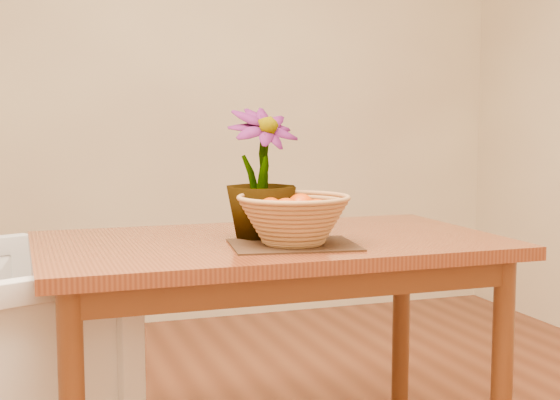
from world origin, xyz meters
name	(u,v)px	position (x,y,z in m)	size (l,w,h in m)	color
wall_back	(156,74)	(0.00, 2.25, 1.35)	(4.00, 0.02, 2.70)	#FBECBF
table	(271,267)	(0.00, 0.30, 0.66)	(1.40, 0.80, 0.75)	brown
placemat	(294,245)	(0.02, 0.15, 0.75)	(0.36, 0.27, 0.01)	#351F13
wicker_basket	(294,221)	(0.02, 0.15, 0.82)	(0.33, 0.33, 0.13)	#AF7C49
orange_pile	(294,211)	(0.02, 0.15, 0.85)	(0.19, 0.20, 0.08)	#D44503
potted_plant	(261,173)	(-0.03, 0.31, 0.95)	(0.22, 0.22, 0.40)	#174614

